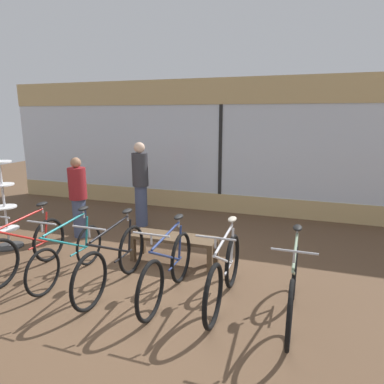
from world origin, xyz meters
The scene contains 12 objects.
ground_plane centered at (0.00, 0.00, 0.00)m, with size 24.00×24.00×0.00m, color brown.
shop_back_wall centered at (0.00, 4.02, 1.64)m, with size 12.00×0.08×3.20m.
bicycle_far_left centered at (-1.91, -0.24, 0.39)m, with size 0.46×1.70×1.04m.
bicycle_left centered at (-1.21, -0.16, 0.38)m, with size 0.46×1.67×1.01m.
bicycle_center_left centered at (-0.41, -0.23, 0.41)m, with size 0.46×1.80×1.05m.
bicycle_center_right centered at (0.39, -0.22, 0.40)m, with size 0.46×1.74×1.05m.
bicycle_right centered at (1.12, -0.12, 0.40)m, with size 0.46×1.75×1.06m.
bicycle_far_right centered at (1.96, -0.19, 0.40)m, with size 0.46×1.77×1.05m.
accessory_rack centered at (-3.05, 0.47, 0.69)m, with size 0.48×0.48×1.67m.
display_bench centered at (0.05, 0.85, 0.37)m, with size 1.40×0.44×0.45m.
customer_near_rack centered at (-1.33, 2.38, 0.96)m, with size 0.48×0.48×1.81m.
customer_by_window centered at (-2.16, 1.37, 0.82)m, with size 0.48×0.48×1.57m.
Camera 1 is at (2.02, -4.01, 2.37)m, focal length 32.00 mm.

